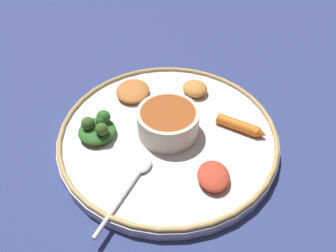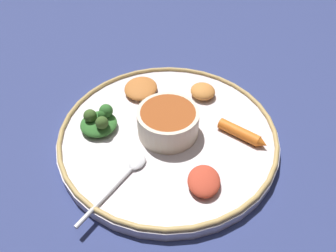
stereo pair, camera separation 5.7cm
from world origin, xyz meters
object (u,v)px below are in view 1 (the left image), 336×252
spoon (133,181)px  carrot_near_spoon (241,126)px  center_bowl (168,121)px  greens_pile (98,128)px

spoon → carrot_near_spoon: (0.09, -0.20, 0.01)m
center_bowl → carrot_near_spoon: (-0.01, -0.13, -0.02)m
center_bowl → greens_pile: bearing=86.1°
center_bowl → spoon: 0.12m
center_bowl → greens_pile: 0.12m
center_bowl → spoon: bearing=146.6°
greens_pile → center_bowl: bearing=-93.9°
greens_pile → spoon: bearing=-153.6°
center_bowl → greens_pile: center_bowl is taller
spoon → greens_pile: size_ratio=1.49×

